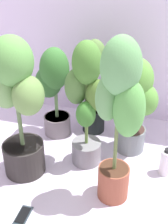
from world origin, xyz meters
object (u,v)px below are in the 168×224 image
potted_plant_center (86,101)px  potted_plant_back_right (134,99)px  potted_plant_front_left (17,104)px  potted_plant_back_center (92,82)px  potted_plant_back_left (53,87)px  cell_phone (23,215)px  nutrient_bottle (166,162)px  potted_plant_front_right (119,113)px

potted_plant_center → potted_plant_back_right: size_ratio=1.22×
potted_plant_center → potted_plant_back_right: 0.37m
potted_plant_front_left → potted_plant_back_center: (0.32, 0.62, -0.08)m
potted_plant_center → potted_plant_back_left: potted_plant_center is taller
potted_plant_front_left → potted_plant_back_center: bearing=62.7°
potted_plant_back_right → cell_phone: 1.04m
potted_plant_back_center → nutrient_bottle: 0.80m
potted_plant_front_right → cell_phone: potted_plant_front_right is taller
potted_plant_back_center → nutrient_bottle: size_ratio=3.86×
potted_plant_back_right → potted_plant_front_right: potted_plant_front_right is taller
potted_plant_front_left → potted_plant_front_right: bearing=-6.8°
potted_plant_back_right → cell_phone: potted_plant_back_right is taller
potted_plant_front_left → potted_plant_center: bearing=28.0°
cell_phone → nutrient_bottle: bearing=-143.2°
potted_plant_back_center → cell_phone: bearing=-99.2°
potted_plant_center → potted_plant_back_left: 0.45m
potted_plant_front_left → nutrient_bottle: (0.93, 0.22, -0.42)m
potted_plant_back_left → potted_plant_back_center: size_ratio=0.94×
potted_plant_center → nutrient_bottle: 0.68m
potted_plant_back_right → potted_plant_back_left: bearing=174.5°
potted_plant_back_left → potted_plant_back_right: bearing=-5.5°
potted_plant_back_left → potted_plant_front_left: bearing=-94.8°
potted_plant_back_right → nutrient_bottle: (0.27, -0.22, -0.33)m
potted_plant_back_right → nutrient_bottle: bearing=-39.3°
potted_plant_center → nutrient_bottle: potted_plant_center is taller
potted_plant_back_right → potted_plant_back_left: size_ratio=1.00×
potted_plant_front_left → potted_plant_back_left: (0.04, 0.50, -0.10)m
potted_plant_front_left → potted_plant_center: size_ratio=1.06×
potted_plant_front_left → potted_plant_center: potted_plant_front_left is taller
potted_plant_back_right → potted_plant_back_center: (-0.34, 0.18, 0.01)m
potted_plant_back_right → nutrient_bottle: size_ratio=3.62×
potted_plant_center → potted_plant_back_left: bearing=138.7°
potted_plant_back_right → potted_plant_front_left: bearing=-146.6°
potted_plant_back_right → potted_plant_front_right: bearing=-93.7°
nutrient_bottle → cell_phone: bearing=-142.6°
potted_plant_center → potted_plant_back_center: size_ratio=1.14×
potted_plant_back_left → nutrient_bottle: 0.98m
cell_phone → potted_plant_back_center: bearing=-99.8°
potted_plant_back_right → potted_plant_center: bearing=-140.4°
potted_plant_back_right → potted_plant_back_left: (-0.62, 0.06, -0.01)m
potted_plant_front_left → potted_plant_back_left: bearing=85.2°
potted_plant_front_right → cell_phone: 0.81m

